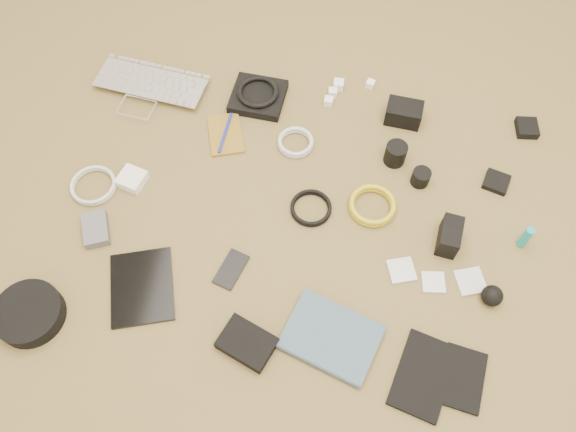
# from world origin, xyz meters

# --- Properties ---
(laptop) EXTENTS (0.40, 0.31, 0.03)m
(laptop) POSITION_xyz_m (-0.54, 0.38, 0.01)
(laptop) COLOR silver
(laptop) RESTS_ON ground
(headphone_pouch) EXTENTS (0.19, 0.18, 0.03)m
(headphone_pouch) POSITION_xyz_m (-0.17, 0.42, 0.02)
(headphone_pouch) COLOR black
(headphone_pouch) RESTS_ON ground
(headphones) EXTENTS (0.15, 0.15, 0.02)m
(headphones) POSITION_xyz_m (-0.17, 0.42, 0.04)
(headphones) COLOR black
(headphones) RESTS_ON headphone_pouch
(charger_a) EXTENTS (0.03, 0.03, 0.03)m
(charger_a) POSITION_xyz_m (0.08, 0.48, 0.01)
(charger_a) COLOR white
(charger_a) RESTS_ON ground
(charger_b) EXTENTS (0.03, 0.03, 0.03)m
(charger_b) POSITION_xyz_m (0.09, 0.51, 0.02)
(charger_b) COLOR white
(charger_b) RESTS_ON ground
(charger_c) EXTENTS (0.03, 0.03, 0.02)m
(charger_c) POSITION_xyz_m (0.20, 0.53, 0.01)
(charger_c) COLOR white
(charger_c) RESTS_ON ground
(charger_d) EXTENTS (0.03, 0.03, 0.03)m
(charger_d) POSITION_xyz_m (0.07, 0.44, 0.01)
(charger_d) COLOR white
(charger_d) RESTS_ON ground
(dslr_camera) EXTENTS (0.12, 0.09, 0.07)m
(dslr_camera) POSITION_xyz_m (0.31, 0.40, 0.03)
(dslr_camera) COLOR black
(dslr_camera) RESTS_ON ground
(lens_pouch) EXTENTS (0.07, 0.08, 0.03)m
(lens_pouch) POSITION_xyz_m (0.71, 0.41, 0.01)
(lens_pouch) COLOR black
(lens_pouch) RESTS_ON ground
(notebook_olive) EXTENTS (0.15, 0.18, 0.01)m
(notebook_olive) POSITION_xyz_m (-0.25, 0.26, 0.00)
(notebook_olive) COLOR olive
(notebook_olive) RESTS_ON ground
(pen_blue) EXTENTS (0.02, 0.16, 0.01)m
(pen_blue) POSITION_xyz_m (-0.25, 0.26, 0.01)
(pen_blue) COLOR #152BB2
(pen_blue) RESTS_ON notebook_olive
(cable_white_a) EXTENTS (0.12, 0.12, 0.01)m
(cable_white_a) POSITION_xyz_m (-0.02, 0.25, 0.01)
(cable_white_a) COLOR silver
(cable_white_a) RESTS_ON ground
(lens_a) EXTENTS (0.09, 0.09, 0.07)m
(lens_a) POSITION_xyz_m (0.29, 0.24, 0.04)
(lens_a) COLOR black
(lens_a) RESTS_ON ground
(lens_b) EXTENTS (0.07, 0.07, 0.05)m
(lens_b) POSITION_xyz_m (0.37, 0.17, 0.03)
(lens_b) COLOR black
(lens_b) RESTS_ON ground
(card_reader) EXTENTS (0.09, 0.09, 0.02)m
(card_reader) POSITION_xyz_m (0.60, 0.19, 0.01)
(card_reader) COLOR black
(card_reader) RESTS_ON ground
(power_brick) EXTENTS (0.09, 0.09, 0.03)m
(power_brick) POSITION_xyz_m (-0.49, 0.05, 0.02)
(power_brick) COLOR white
(power_brick) RESTS_ON ground
(cable_white_b) EXTENTS (0.17, 0.17, 0.01)m
(cable_white_b) POSITION_xyz_m (-0.60, 0.01, 0.01)
(cable_white_b) COLOR silver
(cable_white_b) RESTS_ON ground
(cable_black) EXTENTS (0.13, 0.13, 0.01)m
(cable_black) POSITION_xyz_m (0.06, 0.02, 0.01)
(cable_black) COLOR black
(cable_black) RESTS_ON ground
(cable_yellow) EXTENTS (0.17, 0.17, 0.02)m
(cable_yellow) POSITION_xyz_m (0.24, 0.05, 0.01)
(cable_yellow) COLOR gold
(cable_yellow) RESTS_ON ground
(flash) EXTENTS (0.07, 0.11, 0.08)m
(flash) POSITION_xyz_m (0.45, -0.03, 0.04)
(flash) COLOR black
(flash) RESTS_ON ground
(lens_cleaner) EXTENTS (0.03, 0.03, 0.09)m
(lens_cleaner) POSITION_xyz_m (0.67, -0.01, 0.04)
(lens_cleaner) COLOR teal
(lens_cleaner) RESTS_ON ground
(battery_charger) EXTENTS (0.10, 0.12, 0.03)m
(battery_charger) POSITION_xyz_m (-0.55, -0.13, 0.01)
(battery_charger) COLOR #56555A
(battery_charger) RESTS_ON ground
(tablet) EXTENTS (0.22, 0.26, 0.01)m
(tablet) POSITION_xyz_m (-0.37, -0.28, 0.00)
(tablet) COLOR black
(tablet) RESTS_ON ground
(phone) EXTENTS (0.09, 0.13, 0.01)m
(phone) POSITION_xyz_m (-0.14, -0.20, 0.00)
(phone) COLOR black
(phone) RESTS_ON ground
(filter_case_left) EXTENTS (0.09, 0.09, 0.01)m
(filter_case_left) POSITION_xyz_m (0.33, -0.14, 0.00)
(filter_case_left) COLOR silver
(filter_case_left) RESTS_ON ground
(filter_case_mid) EXTENTS (0.07, 0.07, 0.01)m
(filter_case_mid) POSITION_xyz_m (0.42, -0.16, 0.00)
(filter_case_mid) COLOR silver
(filter_case_mid) RESTS_ON ground
(filter_case_right) EXTENTS (0.10, 0.10, 0.01)m
(filter_case_right) POSITION_xyz_m (0.52, -0.15, 0.01)
(filter_case_right) COLOR silver
(filter_case_right) RESTS_ON ground
(air_blower) EXTENTS (0.06, 0.06, 0.06)m
(air_blower) POSITION_xyz_m (0.57, -0.19, 0.03)
(air_blower) COLOR black
(air_blower) RESTS_ON ground
(headphone_case) EXTENTS (0.23, 0.23, 0.05)m
(headphone_case) POSITION_xyz_m (-0.64, -0.40, 0.02)
(headphone_case) COLOR black
(headphone_case) RESTS_ON ground
(drive_case) EXTENTS (0.17, 0.14, 0.03)m
(drive_case) POSITION_xyz_m (-0.06, -0.40, 0.02)
(drive_case) COLOR black
(drive_case) RESTS_ON ground
(paperback) EXTENTS (0.28, 0.24, 0.02)m
(paperback) POSITION_xyz_m (0.13, -0.44, 0.01)
(paperback) COLOR #3C5366
(paperback) RESTS_ON ground
(notebook_black_a) EXTENTS (0.18, 0.23, 0.01)m
(notebook_black_a) POSITION_xyz_m (0.39, -0.42, 0.01)
(notebook_black_a) COLOR black
(notebook_black_a) RESTS_ON ground
(notebook_black_b) EXTENTS (0.13, 0.18, 0.01)m
(notebook_black_b) POSITION_xyz_m (0.49, -0.42, 0.01)
(notebook_black_b) COLOR black
(notebook_black_b) RESTS_ON ground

